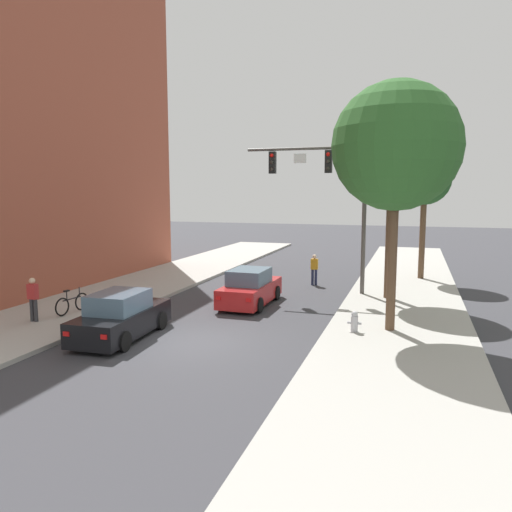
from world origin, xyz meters
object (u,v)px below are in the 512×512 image
at_px(car_lead_red, 250,289).
at_px(street_tree_nearest, 396,147).
at_px(car_following_black, 121,317).
at_px(street_tree_third, 425,180).
at_px(traffic_signal_mast, 330,184).
at_px(pedestrian_sidewalk_left_walker, 33,297).
at_px(bicycle_leaning, 72,303).
at_px(fire_hydrant, 354,321).
at_px(street_tree_second, 392,165).
at_px(pedestrian_crossing_road, 314,268).

relative_size(car_lead_red, street_tree_nearest, 0.50).
relative_size(car_following_black, street_tree_third, 0.63).
bearing_deg(traffic_signal_mast, car_lead_red, -131.94).
bearing_deg(traffic_signal_mast, street_tree_nearest, -62.21).
bearing_deg(pedestrian_sidewalk_left_walker, car_following_black, -5.72).
xyz_separation_m(car_lead_red, car_following_black, (-2.58, -6.05, 0.00)).
bearing_deg(car_lead_red, bicycle_leaning, -145.53).
height_order(car_following_black, fire_hydrant, car_following_black).
bearing_deg(car_following_black, street_tree_second, 46.41).
height_order(fire_hydrant, street_tree_second, street_tree_second).
distance_m(pedestrian_crossing_road, street_tree_nearest, 10.71).
height_order(traffic_signal_mast, street_tree_second, street_tree_second).
bearing_deg(street_tree_third, car_lead_red, -130.16).
xyz_separation_m(street_tree_nearest, street_tree_third, (1.12, 11.26, -0.85)).
distance_m(pedestrian_sidewalk_left_walker, bicycle_leaning, 1.66).
xyz_separation_m(fire_hydrant, street_tree_third, (2.27, 11.90, 5.05)).
bearing_deg(bicycle_leaning, fire_hydrant, 3.97).
relative_size(traffic_signal_mast, pedestrian_crossing_road, 4.57).
bearing_deg(street_tree_third, fire_hydrant, -100.81).
height_order(pedestrian_sidewalk_left_walker, fire_hydrant, pedestrian_sidewalk_left_walker).
bearing_deg(car_lead_red, pedestrian_sidewalk_left_walker, -139.27).
bearing_deg(street_tree_second, bicycle_leaning, -149.94).
relative_size(pedestrian_crossing_road, street_tree_nearest, 0.19).
xyz_separation_m(car_lead_red, pedestrian_sidewalk_left_walker, (-6.56, -5.65, 0.34)).
xyz_separation_m(car_following_black, street_tree_second, (8.27, 8.68, 5.38)).
relative_size(traffic_signal_mast, fire_hydrant, 10.42).
xyz_separation_m(pedestrian_crossing_road, fire_hydrant, (3.13, -8.78, -0.41)).
xyz_separation_m(traffic_signal_mast, pedestrian_crossing_road, (-1.12, 2.16, -4.39)).
relative_size(fire_hydrant, street_tree_nearest, 0.09).
distance_m(fire_hydrant, street_tree_nearest, 6.04).
bearing_deg(street_tree_second, car_following_black, -133.59).
xyz_separation_m(street_tree_nearest, street_tree_second, (-0.37, 5.39, -0.30)).
bearing_deg(street_tree_nearest, pedestrian_crossing_road, 117.71).
height_order(fire_hydrant, street_tree_third, street_tree_third).
distance_m(car_lead_red, car_following_black, 6.57).
xyz_separation_m(fire_hydrant, street_tree_nearest, (1.15, 0.64, 5.90)).
relative_size(car_following_black, street_tree_nearest, 0.51).
height_order(fire_hydrant, street_tree_nearest, street_tree_nearest).
xyz_separation_m(pedestrian_crossing_road, bicycle_leaning, (-7.83, -9.54, -0.37)).
xyz_separation_m(fire_hydrant, street_tree_second, (0.78, 6.03, 5.60)).
xyz_separation_m(car_following_black, street_tree_third, (9.76, 14.55, 4.84)).
relative_size(pedestrian_crossing_road, street_tree_third, 0.24).
height_order(car_lead_red, bicycle_leaning, car_lead_red).
bearing_deg(traffic_signal_mast, pedestrian_sidewalk_left_walker, -136.82).
bearing_deg(street_tree_second, pedestrian_sidewalk_left_walker, -145.91).
bearing_deg(street_tree_third, car_following_black, -123.85).
height_order(car_lead_red, car_following_black, same).
relative_size(car_lead_red, pedestrian_sidewalk_left_walker, 2.59).
relative_size(car_lead_red, street_tree_second, 0.55).
bearing_deg(car_following_black, car_lead_red, 66.88).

